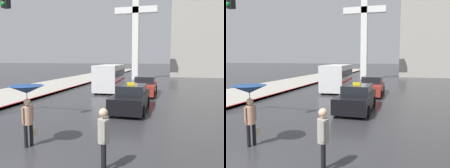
# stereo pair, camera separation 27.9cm
# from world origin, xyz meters

# --- Properties ---
(taxi) EXTENTS (1.91, 4.51, 1.64)m
(taxi) POSITION_xyz_m (2.03, 8.18, 0.69)
(taxi) COLOR black
(taxi) RESTS_ON ground_plane
(sedan_red) EXTENTS (1.91, 4.74, 1.54)m
(sedan_red) POSITION_xyz_m (2.21, 14.25, 0.70)
(sedan_red) COLOR #A52D23
(sedan_red) RESTS_ON ground_plane
(ambulance_van) EXTENTS (2.28, 5.53, 2.47)m
(ambulance_van) POSITION_xyz_m (-1.22, 15.42, 1.37)
(ambulance_van) COLOR silver
(ambulance_van) RESTS_ON ground_plane
(pedestrian_with_umbrella) EXTENTS (1.14, 1.14, 2.11)m
(pedestrian_with_umbrella) POSITION_xyz_m (-0.46, 1.84, 1.74)
(pedestrian_with_umbrella) COLOR black
(pedestrian_with_umbrella) RESTS_ON ground_plane
(pedestrian_man) EXTENTS (0.40, 0.45, 1.73)m
(pedestrian_man) POSITION_xyz_m (2.51, 0.87, 1.02)
(pedestrian_man) COLOR black
(pedestrian_man) RESTS_ON ground_plane
(monument_cross) EXTENTS (6.17, 0.90, 14.03)m
(monument_cross) POSITION_xyz_m (-0.70, 28.14, 7.96)
(monument_cross) COLOR white
(monument_cross) RESTS_ON ground_plane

